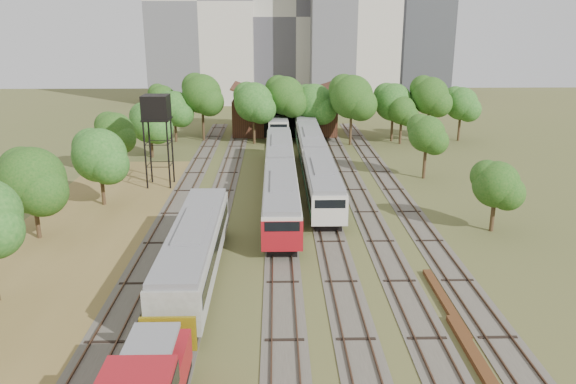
{
  "coord_description": "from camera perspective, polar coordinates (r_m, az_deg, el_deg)",
  "views": [
    {
      "loc": [
        -2.42,
        -31.58,
        17.07
      ],
      "look_at": [
        -1.36,
        16.26,
        2.5
      ],
      "focal_mm": 35.0,
      "sensor_mm": 36.0,
      "label": 1
    }
  ],
  "objects": [
    {
      "name": "maintenance_shed",
      "position": [
        90.69,
        -0.36,
        7.95
      ],
      "size": [
        16.45,
        11.55,
        7.58
      ],
      "color": "#392014",
      "rests_on": "ground"
    },
    {
      "name": "water_tower",
      "position": [
        60.79,
        -13.25,
        8.13
      ],
      "size": [
        2.82,
        2.82,
        9.77
      ],
      "color": "black",
      "rests_on": "ground"
    },
    {
      "name": "railcar_red_set",
      "position": [
        57.48,
        -0.81,
        1.76
      ],
      "size": [
        3.1,
        34.58,
        3.84
      ],
      "color": "black",
      "rests_on": "ground"
    },
    {
      "name": "rail_pile_far",
      "position": [
        37.44,
        15.63,
        -10.62
      ],
      "size": [
        0.55,
        8.88,
        0.29
      ],
      "primitive_type": "cube",
      "color": "#573218",
      "rests_on": "ground"
    },
    {
      "name": "tower_far_right",
      "position": [
        146.23,
        13.64,
        15.28
      ],
      "size": [
        12.0,
        12.0,
        28.0
      ],
      "primitive_type": "cube",
      "color": "#3A3C41",
      "rests_on": "ground"
    },
    {
      "name": "tree_band_right",
      "position": [
        66.04,
        14.36,
        5.63
      ],
      "size": [
        5.49,
        39.46,
        7.15
      ],
      "color": "#382616",
      "rests_on": "ground"
    },
    {
      "name": "tower_centre",
      "position": [
        131.66,
        0.68,
        17.34
      ],
      "size": [
        20.0,
        18.0,
        36.0
      ],
      "primitive_type": "cube",
      "color": "#B4B1A3",
      "rests_on": "ground"
    },
    {
      "name": "tower_left",
      "position": [
        127.6,
        -8.74,
        18.51
      ],
      "size": [
        22.0,
        16.0,
        42.0
      ],
      "primitive_type": "cube",
      "color": "beige",
      "rests_on": "ground"
    },
    {
      "name": "tracks",
      "position": [
        59.12,
        0.48,
        0.19
      ],
      "size": [
        24.6,
        80.0,
        0.19
      ],
      "color": "#4C473D",
      "rests_on": "ground"
    },
    {
      "name": "railcar_rear",
      "position": [
        88.83,
        -0.99,
        7.11
      ],
      "size": [
        2.94,
        16.08,
        3.64
      ],
      "color": "black",
      "rests_on": "ground"
    },
    {
      "name": "tree_band_left",
      "position": [
        57.07,
        -19.47,
        3.87
      ],
      "size": [
        8.65,
        64.48,
        8.08
      ],
      "color": "#382616",
      "rests_on": "ground"
    },
    {
      "name": "rail_pile_near",
      "position": [
        31.68,
        18.95,
        -16.35
      ],
      "size": [
        0.65,
        9.78,
        0.33
      ],
      "primitive_type": "cube",
      "color": "#573218",
      "rests_on": "ground"
    },
    {
      "name": "railcar_green_set",
      "position": [
        71.27,
        2.32,
        4.71
      ],
      "size": [
        3.05,
        52.08,
        3.78
      ],
      "color": "black",
      "rests_on": "ground"
    },
    {
      "name": "old_grey_coach",
      "position": [
        38.99,
        -9.45,
        -5.84
      ],
      "size": [
        3.16,
        18.0,
        3.91
      ],
      "color": "black",
      "rests_on": "ground"
    },
    {
      "name": "dry_grass_patch",
      "position": [
        45.83,
        -21.17,
        -6.12
      ],
      "size": [
        14.0,
        60.0,
        0.04
      ],
      "primitive_type": "cube",
      "color": "brown",
      "rests_on": "ground"
    },
    {
      "name": "tree_band_far",
      "position": [
        82.49,
        2.65,
        9.32
      ],
      "size": [
        47.0,
        10.06,
        9.97
      ],
      "color": "#382616",
      "rests_on": "ground"
    },
    {
      "name": "ground",
      "position": [
        35.98,
        2.79,
        -11.41
      ],
      "size": [
        240.0,
        240.0,
        0.0
      ],
      "primitive_type": "plane",
      "color": "#475123",
      "rests_on": "ground"
    }
  ]
}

